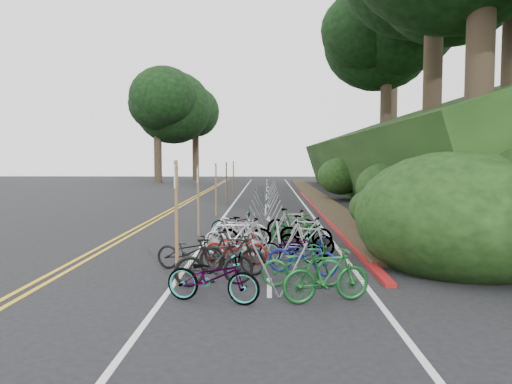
# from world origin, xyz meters

# --- Properties ---
(ground) EXTENTS (120.00, 120.00, 0.00)m
(ground) POSITION_xyz_m (0.00, 0.00, 0.00)
(ground) COLOR black
(ground) RESTS_ON ground
(road_markings) EXTENTS (7.47, 80.00, 0.01)m
(road_markings) POSITION_xyz_m (0.63, 10.10, 0.00)
(road_markings) COLOR gold
(road_markings) RESTS_ON ground
(red_curb) EXTENTS (0.25, 28.00, 0.10)m
(red_curb) POSITION_xyz_m (5.70, 12.00, 0.05)
(red_curb) COLOR maroon
(red_curb) RESTS_ON ground
(embankment) EXTENTS (14.30, 48.14, 9.11)m
(embankment) POSITION_xyz_m (12.96, 19.04, 2.57)
(embankment) COLOR black
(embankment) RESTS_ON ground
(tree_cluster) EXTENTS (33.83, 55.19, 20.87)m
(tree_cluster) POSITION_xyz_m (9.76, 22.03, 12.96)
(tree_cluster) COLOR #2D2319
(tree_cluster) RESTS_ON ground
(bike_rack_front) EXTENTS (1.13, 3.19, 1.14)m
(bike_rack_front) POSITION_xyz_m (3.30, -1.29, 0.85)
(bike_rack_front) COLOR gray
(bike_rack_front) RESTS_ON ground
(bike_racks_rest) EXTENTS (1.14, 23.00, 1.17)m
(bike_racks_rest) POSITION_xyz_m (3.00, 13.00, 0.85)
(bike_racks_rest) COLOR gray
(bike_racks_rest) RESTS_ON ground
(signpost_near) EXTENTS (0.08, 0.40, 2.72)m
(signpost_near) POSITION_xyz_m (1.07, -1.78, 1.55)
(signpost_near) COLOR brown
(signpost_near) RESTS_ON ground
(signposts_rest) EXTENTS (0.08, 18.40, 2.50)m
(signposts_rest) POSITION_xyz_m (0.60, 14.00, 1.43)
(signposts_rest) COLOR brown
(signposts_rest) RESTS_ON ground
(bike_front) EXTENTS (1.13, 1.87, 0.93)m
(bike_front) POSITION_xyz_m (1.13, -0.41, 0.46)
(bike_front) COLOR black
(bike_front) RESTS_ON ground
(bike_valet) EXTENTS (3.26, 9.72, 1.09)m
(bike_valet) POSITION_xyz_m (2.98, 0.72, 0.49)
(bike_valet) COLOR slate
(bike_valet) RESTS_ON ground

